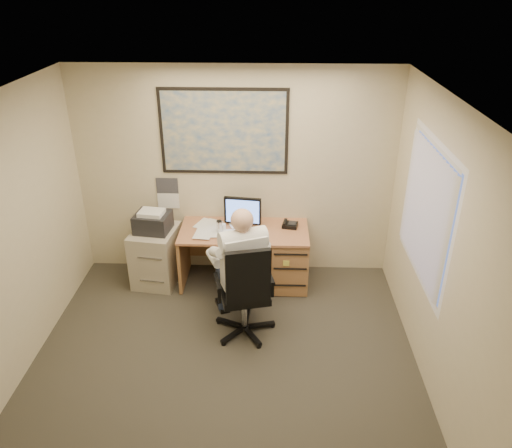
{
  "coord_description": "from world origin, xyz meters",
  "views": [
    {
      "loc": [
        0.46,
        -3.62,
        3.63
      ],
      "look_at": [
        0.3,
        1.3,
        1.13
      ],
      "focal_mm": 35.0,
      "sensor_mm": 36.0,
      "label": 1
    }
  ],
  "objects_px": {
    "desk": "(270,251)",
    "filing_cabinet": "(156,251)",
    "office_chair": "(243,308)",
    "person": "(244,273)"
  },
  "relations": [
    {
      "from": "desk",
      "to": "filing_cabinet",
      "type": "distance_m",
      "value": 1.47
    },
    {
      "from": "filing_cabinet",
      "to": "office_chair",
      "type": "xyz_separation_m",
      "value": [
        1.17,
        -1.05,
        -0.09
      ]
    },
    {
      "from": "office_chair",
      "to": "person",
      "type": "bearing_deg",
      "value": 67.69
    },
    {
      "from": "office_chair",
      "to": "desk",
      "type": "bearing_deg",
      "value": 61.37
    },
    {
      "from": "office_chair",
      "to": "person",
      "type": "xyz_separation_m",
      "value": [
        0.01,
        0.08,
        0.41
      ]
    },
    {
      "from": "desk",
      "to": "office_chair",
      "type": "height_order",
      "value": "office_chair"
    },
    {
      "from": "desk",
      "to": "office_chair",
      "type": "xyz_separation_m",
      "value": [
        -0.29,
        -1.09,
        -0.1
      ]
    },
    {
      "from": "desk",
      "to": "office_chair",
      "type": "relative_size",
      "value": 1.36
    },
    {
      "from": "office_chair",
      "to": "filing_cabinet",
      "type": "bearing_deg",
      "value": 124.58
    },
    {
      "from": "person",
      "to": "filing_cabinet",
      "type": "bearing_deg",
      "value": 119.12
    }
  ]
}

